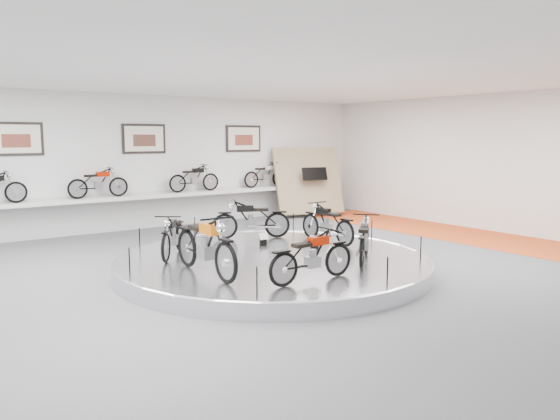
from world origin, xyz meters
TOP-DOWN VIEW (x-y plane):
  - floor at (0.00, 0.00)m, footprint 16.00×16.00m
  - ceiling at (0.00, 0.00)m, footprint 16.00×16.00m
  - wall_back at (0.00, 7.00)m, footprint 16.00×0.00m
  - wall_right at (8.00, 0.00)m, footprint 0.00×14.00m
  - orange_carpet_strip at (6.80, 0.00)m, footprint 2.40×12.60m
  - dado_band at (0.00, 6.98)m, footprint 15.68×0.04m
  - display_platform at (0.00, 0.30)m, footprint 6.40×6.40m
  - platform_rim at (0.00, 0.30)m, footprint 6.40×6.40m
  - shelf at (0.00, 6.70)m, footprint 11.00×0.55m
  - poster_left at (-3.50, 6.96)m, footprint 1.35×0.06m
  - poster_center at (0.00, 6.96)m, footprint 1.35×0.06m
  - poster_right at (3.50, 6.96)m, footprint 1.35×0.06m
  - display_panel at (5.60, 6.10)m, footprint 2.56×1.52m
  - shelf_bike_b at (-1.50, 6.70)m, footprint 1.22×0.43m
  - shelf_bike_c at (1.50, 6.70)m, footprint 1.22×0.43m
  - shelf_bike_d at (4.20, 6.70)m, footprint 1.22×0.43m
  - bike_a at (1.92, 0.83)m, footprint 0.58×1.58m
  - bike_b at (0.76, 2.30)m, footprint 1.70×1.22m
  - bike_c at (-1.63, 1.58)m, footprint 1.36×1.53m
  - bike_d at (-1.83, -0.20)m, footprint 0.69×1.87m
  - bike_e at (-0.58, -1.66)m, footprint 1.51×0.54m
  - bike_f at (1.18, -1.14)m, footprint 1.53×1.43m

SIDE VIEW (x-z plane):
  - floor at x=0.00m, z-range 0.00..0.00m
  - orange_carpet_strip at x=6.80m, z-range 0.00..0.01m
  - display_platform at x=0.00m, z-range 0.00..0.30m
  - platform_rim at x=0.00m, z-range 0.22..0.32m
  - dado_band at x=0.00m, z-range 0.00..1.10m
  - bike_e at x=-0.58m, z-range 0.30..1.19m
  - bike_c at x=-1.63m, z-range 0.30..1.20m
  - bike_f at x=1.18m, z-range 0.30..1.21m
  - bike_a at x=1.92m, z-range 0.30..1.22m
  - bike_b at x=0.76m, z-range 0.30..1.25m
  - bike_d at x=-1.83m, z-range 0.30..1.40m
  - shelf at x=0.00m, z-range 0.95..1.05m
  - display_panel at x=5.60m, z-range 0.10..2.40m
  - shelf_bike_b at x=-1.50m, z-range 1.05..1.78m
  - shelf_bike_c at x=1.50m, z-range 1.05..1.78m
  - shelf_bike_d at x=4.20m, z-range 1.05..1.78m
  - wall_back at x=0.00m, z-range -6.00..10.00m
  - wall_right at x=8.00m, z-range -5.00..9.00m
  - poster_left at x=-3.50m, z-range 2.26..3.14m
  - poster_center at x=0.00m, z-range 2.26..3.14m
  - poster_right at x=3.50m, z-range 2.26..3.14m
  - ceiling at x=0.00m, z-range 4.00..4.00m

